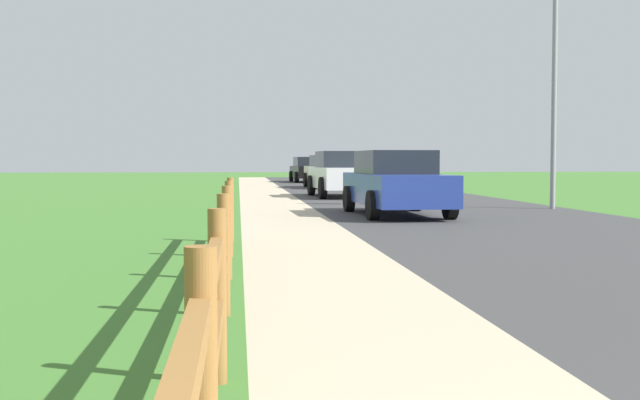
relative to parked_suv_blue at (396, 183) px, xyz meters
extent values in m
plane|color=#3F732C|center=(-1.73, 6.87, -0.78)|extent=(120.00, 120.00, 0.00)
cube|color=#3B3B3B|center=(1.77, 8.87, -0.78)|extent=(7.00, 66.00, 0.01)
cube|color=#BCAD8E|center=(-4.73, 8.87, -0.78)|extent=(6.00, 66.00, 0.01)
cube|color=#3F732C|center=(-6.23, 8.87, -0.78)|extent=(5.00, 66.00, 0.00)
cylinder|color=olive|center=(-3.91, -14.04, -0.26)|extent=(0.11, 0.11, 1.05)
cylinder|color=olive|center=(-3.91, -12.00, -0.26)|extent=(0.11, 0.11, 1.05)
cylinder|color=olive|center=(-3.91, -9.96, -0.26)|extent=(0.11, 0.11, 1.05)
cylinder|color=olive|center=(-3.91, -7.92, -0.26)|extent=(0.11, 0.11, 1.05)
cylinder|color=olive|center=(-3.91, -5.89, -0.26)|extent=(0.11, 0.11, 1.05)
cube|color=olive|center=(-3.91, -12.00, -0.31)|extent=(0.07, 12.23, 0.09)
cube|color=olive|center=(-3.91, -12.00, 0.06)|extent=(0.07, 12.23, 0.09)
cube|color=navy|center=(0.00, -0.04, -0.14)|extent=(1.95, 4.85, 0.72)
cube|color=#1E232B|center=(-0.01, 0.13, 0.50)|extent=(1.65, 2.42, 0.56)
cylinder|color=black|center=(-0.94, 1.41, -0.45)|extent=(0.25, 0.67, 0.67)
cylinder|color=black|center=(0.83, 1.47, -0.45)|extent=(0.25, 0.67, 0.67)
cylinder|color=black|center=(-0.83, -1.56, -0.45)|extent=(0.25, 0.67, 0.67)
cylinder|color=black|center=(0.94, -1.49, -0.45)|extent=(0.25, 0.67, 0.67)
cube|color=white|center=(-0.09, 9.42, -0.09)|extent=(2.00, 4.57, 0.75)
cube|color=#1E232B|center=(-0.09, 9.52, 0.57)|extent=(1.67, 2.13, 0.58)
cylinder|color=black|center=(-1.04, 10.77, -0.41)|extent=(0.25, 0.76, 0.76)
cylinder|color=black|center=(0.74, 10.86, -0.41)|extent=(0.25, 0.76, 0.76)
cylinder|color=black|center=(-0.91, 7.99, -0.41)|extent=(0.25, 0.76, 0.76)
cylinder|color=black|center=(0.87, 8.08, -0.41)|extent=(0.25, 0.76, 0.76)
cube|color=#C6B793|center=(0.53, 18.81, -0.12)|extent=(2.01, 4.47, 0.73)
cube|color=#1E232B|center=(0.54, 18.69, 0.51)|extent=(1.69, 2.23, 0.53)
cylinder|color=black|center=(-0.43, 20.12, -0.43)|extent=(0.25, 0.71, 0.70)
cylinder|color=black|center=(1.37, 20.21, -0.43)|extent=(0.25, 0.71, 0.70)
cylinder|color=black|center=(-0.31, 17.41, -0.43)|extent=(0.25, 0.71, 0.70)
cylinder|color=black|center=(1.50, 17.49, -0.43)|extent=(0.25, 0.71, 0.70)
cube|color=black|center=(0.49, 28.54, -0.17)|extent=(2.07, 4.86, 0.68)
cube|color=#1E232B|center=(0.48, 28.71, 0.45)|extent=(1.75, 2.53, 0.56)
cylinder|color=black|center=(-0.51, 29.99, -0.46)|extent=(0.25, 0.66, 0.65)
cylinder|color=black|center=(1.37, 30.06, -0.46)|extent=(0.25, 0.66, 0.65)
cylinder|color=black|center=(-0.39, 27.02, -0.46)|extent=(0.25, 0.66, 0.65)
cylinder|color=black|center=(1.48, 27.10, -0.46)|extent=(0.25, 0.66, 0.65)
cylinder|color=gray|center=(4.76, 2.00, 2.42)|extent=(0.14, 0.14, 6.41)
camera|label=1|loc=(-3.79, -18.70, 0.55)|focal=44.24mm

